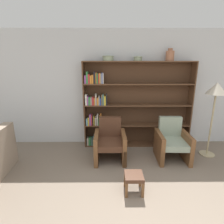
{
  "coord_description": "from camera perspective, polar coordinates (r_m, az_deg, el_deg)",
  "views": [
    {
      "loc": [
        -0.56,
        -1.51,
        1.94
      ],
      "look_at": [
        -0.53,
        2.21,
        0.95
      ],
      "focal_mm": 28.0,
      "sensor_mm": 36.0,
      "label": 1
    }
  ],
  "objects": [
    {
      "name": "bowl_copper",
      "position": [
        4.08,
        -1.26,
        17.19
      ],
      "size": [
        0.26,
        0.26,
        0.11
      ],
      "color": "gray",
      "rests_on": "bookshelf"
    },
    {
      "name": "bowl_cream",
      "position": [
        4.12,
        8.43,
        16.94
      ],
      "size": [
        0.21,
        0.21,
        0.1
      ],
      "color": "gray",
      "rests_on": "bookshelf"
    },
    {
      "name": "footstool",
      "position": [
        2.93,
        7.14,
        -20.67
      ],
      "size": [
        0.29,
        0.29,
        0.31
      ],
      "color": "brown",
      "rests_on": "ground"
    },
    {
      "name": "wall_back",
      "position": [
        4.34,
        7.08,
        7.35
      ],
      "size": [
        12.0,
        0.06,
        2.75
      ],
      "color": "silver",
      "rests_on": "ground"
    },
    {
      "name": "bookshelf",
      "position": [
        4.23,
        5.27,
        1.94
      ],
      "size": [
        2.55,
        0.3,
        2.04
      ],
      "color": "brown",
      "rests_on": "ground"
    },
    {
      "name": "floor_lamp",
      "position": [
        4.2,
        30.86,
        5.39
      ],
      "size": [
        0.41,
        0.41,
        1.61
      ],
      "color": "tan",
      "rests_on": "ground"
    },
    {
      "name": "armchair_cushioned",
      "position": [
        3.96,
        18.97,
        -9.15
      ],
      "size": [
        0.66,
        0.7,
        0.86
      ],
      "rotation": [
        0.0,
        0.0,
        3.11
      ],
      "color": "brown",
      "rests_on": "ground"
    },
    {
      "name": "armchair_leather",
      "position": [
        3.75,
        -0.65,
        -9.73
      ],
      "size": [
        0.65,
        0.69,
        0.86
      ],
      "rotation": [
        0.0,
        0.0,
        3.15
      ],
      "color": "brown",
      "rests_on": "ground"
    },
    {
      "name": "vase_tall",
      "position": [
        4.29,
        18.4,
        17.09
      ],
      "size": [
        0.19,
        0.19,
        0.27
      ],
      "color": "#A36647",
      "rests_on": "bookshelf"
    }
  ]
}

